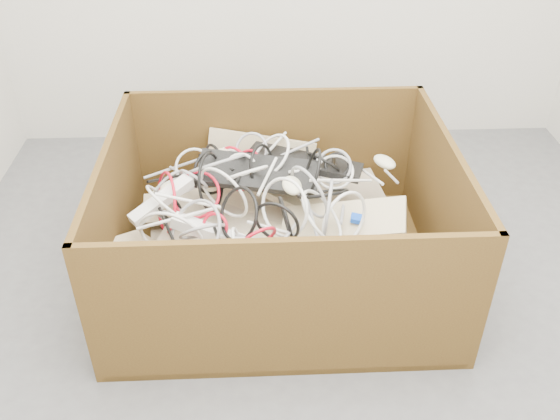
{
  "coord_description": "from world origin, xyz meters",
  "views": [
    {
      "loc": [
        -0.2,
        -1.61,
        1.65
      ],
      "look_at": [
        -0.11,
        0.31,
        0.3
      ],
      "focal_mm": 38.88,
      "sensor_mm": 36.0,
      "label": 1
    }
  ],
  "objects_px": {
    "power_strip_left": "(161,200)",
    "power_strip_right": "(210,232)",
    "vga_plug": "(357,219)",
    "cardboard_box": "(276,245)"
  },
  "relations": [
    {
      "from": "power_strip_left",
      "to": "power_strip_right",
      "type": "height_order",
      "value": "power_strip_left"
    },
    {
      "from": "cardboard_box",
      "to": "vga_plug",
      "type": "distance_m",
      "value": 0.37
    },
    {
      "from": "vga_plug",
      "to": "cardboard_box",
      "type": "bearing_deg",
      "value": 172.4
    },
    {
      "from": "power_strip_right",
      "to": "vga_plug",
      "type": "height_order",
      "value": "power_strip_right"
    },
    {
      "from": "cardboard_box",
      "to": "power_strip_right",
      "type": "height_order",
      "value": "cardboard_box"
    },
    {
      "from": "power_strip_left",
      "to": "vga_plug",
      "type": "height_order",
      "value": "power_strip_left"
    },
    {
      "from": "cardboard_box",
      "to": "vga_plug",
      "type": "xyz_separation_m",
      "value": [
        0.3,
        -0.1,
        0.2
      ]
    },
    {
      "from": "cardboard_box",
      "to": "power_strip_left",
      "type": "distance_m",
      "value": 0.49
    },
    {
      "from": "cardboard_box",
      "to": "power_strip_left",
      "type": "height_order",
      "value": "cardboard_box"
    },
    {
      "from": "power_strip_right",
      "to": "vga_plug",
      "type": "distance_m",
      "value": 0.54
    }
  ]
}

